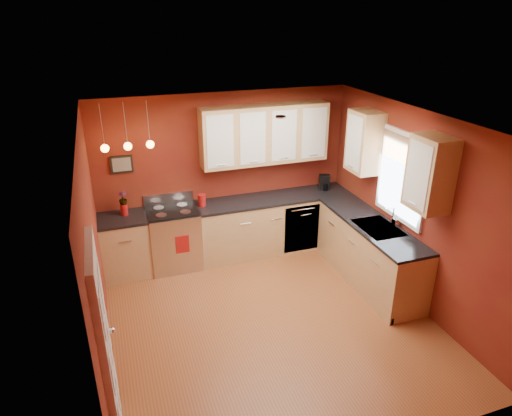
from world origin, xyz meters
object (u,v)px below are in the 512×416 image
object	(u,v)px
red_canister	(202,200)
soap_pump	(396,221)
sink	(378,229)
coffee_maker	(324,183)
gas_range	(174,238)

from	to	relation	value
red_canister	soap_pump	bearing A→B (deg)	-33.58
sink	soap_pump	distance (m)	0.26
sink	coffee_maker	size ratio (longest dim) A/B	2.81
red_canister	sink	bearing A→B (deg)	-35.41
gas_range	red_canister	bearing A→B (deg)	3.57
soap_pump	red_canister	bearing A→B (deg)	146.42
gas_range	soap_pump	world-z (taller)	soap_pump
sink	soap_pump	world-z (taller)	sink
gas_range	coffee_maker	size ratio (longest dim) A/B	4.45
sink	soap_pump	bearing A→B (deg)	-12.85
coffee_maker	soap_pump	distance (m)	1.63
red_canister	coffee_maker	xyz separation A→B (m)	(2.09, 0.02, 0.02)
gas_range	red_canister	xyz separation A→B (m)	(0.47, 0.03, 0.55)
gas_range	red_canister	distance (m)	0.73
sink	soap_pump	xyz separation A→B (m)	(0.23, -0.05, 0.11)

